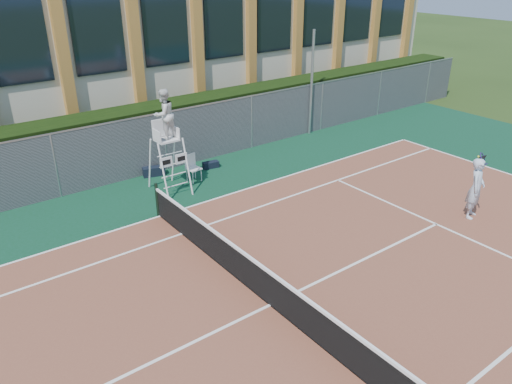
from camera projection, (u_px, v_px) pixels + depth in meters
ground at (270, 306)px, 11.54m from camera, size 120.00×120.00×0.00m
apron at (245, 285)px, 12.26m from camera, size 36.00×20.00×0.01m
tennis_court at (270, 305)px, 11.53m from camera, size 23.77×10.97×0.02m
tennis_net at (270, 287)px, 11.31m from camera, size 0.10×11.30×1.10m
fence at (114, 153)px, 17.42m from camera, size 40.00×0.06×2.20m
hedge at (101, 144)px, 18.29m from camera, size 40.00×1.40×2.20m
building at (26, 34)px, 22.73m from camera, size 45.00×10.60×8.22m
steel_pole at (312, 84)px, 21.86m from camera, size 0.12×0.12×4.58m
umpire_chair at (164, 117)px, 16.15m from camera, size 1.00×1.54×3.58m
plastic_chair at (192, 165)px, 17.78m from camera, size 0.50×0.50×0.98m
sports_bag_near at (154, 171)px, 18.35m from camera, size 0.85×0.52×0.34m
sports_bag_far at (211, 165)px, 19.04m from camera, size 0.65×0.36×0.24m
tennis_player at (476, 188)px, 15.07m from camera, size 1.10×0.81×1.91m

